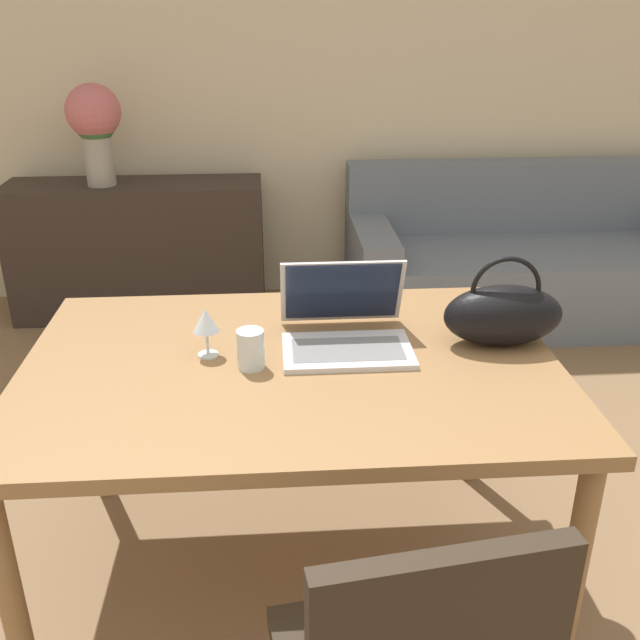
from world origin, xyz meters
TOP-DOWN VIEW (x-y plane):
  - wall_back at (0.00, 3.25)m, footprint 10.00×0.06m
  - dining_table at (-0.10, 0.78)m, footprint 1.47×1.01m
  - couch at (1.28, 2.76)m, footprint 1.98×0.86m
  - sideboard at (-0.89, 2.93)m, footprint 1.39×0.40m
  - laptop at (0.05, 0.89)m, footprint 0.36×0.33m
  - drinking_glass at (-0.21, 0.75)m, footprint 0.07×0.07m
  - wine_glass at (-0.33, 0.83)m, footprint 0.07×0.07m
  - handbag at (0.50, 0.85)m, footprint 0.34×0.16m
  - flower_vase at (-1.04, 2.90)m, footprint 0.28×0.28m

SIDE VIEW (x-z plane):
  - couch at x=1.28m, z-range -0.13..0.69m
  - sideboard at x=-0.89m, z-range 0.00..0.75m
  - dining_table at x=-0.10m, z-range 0.30..1.05m
  - drinking_glass at x=-0.21m, z-range 0.75..0.86m
  - laptop at x=0.05m, z-range 0.70..0.93m
  - handbag at x=0.50m, z-range 0.71..0.98m
  - wine_glass at x=-0.33m, z-range 0.78..0.92m
  - flower_vase at x=-1.04m, z-range 0.82..1.35m
  - wall_back at x=0.00m, z-range 0.00..2.70m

